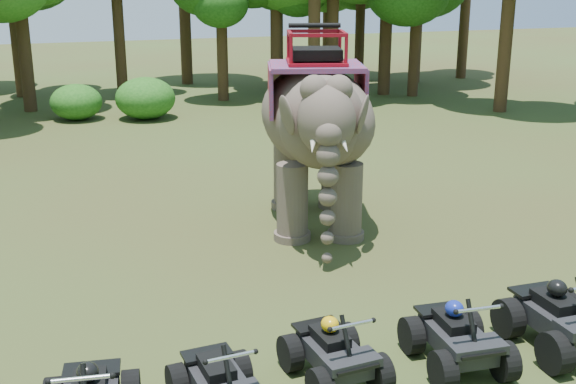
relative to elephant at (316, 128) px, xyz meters
The scene contains 19 objects.
ground 5.42m from the elephant, 112.45° to the right, with size 110.00×110.00×0.00m, color #47381E.
elephant is the anchor object (origin of this frame).
atv_1 8.14m from the elephant, 120.96° to the right, with size 1.14×1.56×1.15m, color black, non-canonical shape.
atv_2 7.18m from the elephant, 109.53° to the right, with size 1.15×1.58×1.17m, color black, non-canonical shape.
atv_3 7.04m from the elephant, 93.62° to the right, with size 1.21×1.66×1.23m, color black, non-canonical shape.
atv_4 7.23m from the elephant, 78.65° to the right, with size 1.33×1.83×1.36m, color black, non-canonical shape.
tree_0 20.51m from the elephant, 95.26° to the left, with size 5.14×5.14×7.35m, color #195114, non-canonical shape.
tree_1 17.67m from the elephant, 82.25° to the left, with size 4.74×4.74×6.77m, color #195114, non-canonical shape.
tree_2 15.91m from the elephant, 68.46° to the left, with size 5.44×5.44×7.77m, color #195114, non-canonical shape.
tree_3 19.30m from the elephant, 54.07° to the left, with size 4.73×4.73×6.75m, color #195114, non-canonical shape.
tree_4 16.82m from the elephant, 39.83° to the left, with size 6.03×6.03×8.62m, color #195114, non-canonical shape.
tree_29 18.69m from the elephant, 109.30° to the left, with size 5.65×5.65×8.08m, color #195114, non-canonical shape.
tree_30 17.40m from the elephant, 65.68° to the left, with size 5.91×5.91×8.45m, color #195114, non-canonical shape.
tree_33 24.26m from the elephant, 62.46° to the left, with size 5.19×5.19×7.41m, color #195114, non-canonical shape.
tree_36 26.43m from the elephant, 49.97° to the left, with size 5.94×5.94×8.49m, color #195114, non-canonical shape.
tree_37 18.20m from the elephant, 74.08° to the left, with size 5.20×5.20×7.43m, color #195114, non-canonical shape.
tree_41 26.94m from the elephant, 66.77° to the left, with size 5.20×5.20×7.42m, color #195114, non-canonical shape.
tree_42 22.79m from the elephant, 106.54° to the left, with size 5.73×5.73×8.18m, color #195114, non-canonical shape.
tree_45 22.06m from the elephant, 73.34° to the left, with size 5.94×5.94×8.48m, color #195114, non-canonical shape.
Camera 1 is at (-4.21, -10.55, 5.70)m, focal length 45.00 mm.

